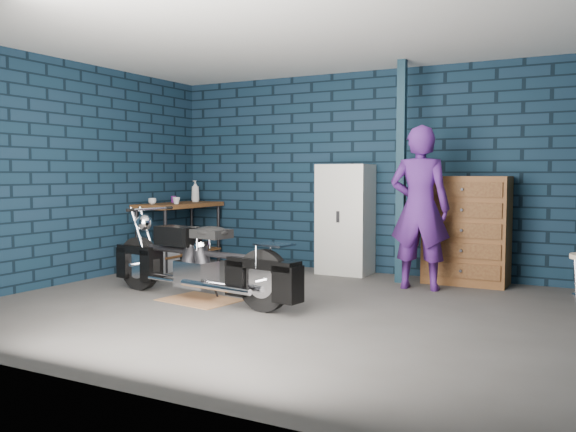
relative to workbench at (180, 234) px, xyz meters
The scene contains 14 objects.
ground 3.23m from the workbench, 33.14° to the right, with size 6.00×6.00×0.00m, color #4B4846.
room_walls 3.27m from the workbench, 24.06° to the right, with size 6.02×5.01×2.71m.
support_post 3.36m from the workbench, ahead, with size 0.10×0.10×2.70m, color #112937.
workbench is the anchor object (origin of this frame).
drip_mat 2.54m from the workbench, 47.07° to the right, with size 0.78×0.59×0.01m, color #90613F.
motorcycle 2.50m from the workbench, 47.07° to the right, with size 2.17×0.59×0.96m, color black, non-canonical shape.
person 3.59m from the workbench, ahead, with size 0.69×0.45×1.88m, color #491D6E.
storage_bin 0.59m from the workbench, 87.71° to the right, with size 0.48×0.34×0.30m, color gray.
locker 2.44m from the workbench, 11.40° to the left, with size 0.68×0.49×1.46m, color silver.
tool_chest 4.00m from the workbench, ahead, with size 0.98×0.54×1.30m, color brown.
cup_a 0.68m from the workbench, 104.88° to the right, with size 0.11×0.11×0.09m, color beige.
cup_b 0.57m from the workbench, 60.19° to the right, with size 0.10×0.10×0.10m, color beige.
mug_purple 0.54m from the workbench, 152.80° to the left, with size 0.07×0.07×0.10m, color #5D1A6B.
bottle 0.77m from the workbench, 96.43° to the left, with size 0.12×0.12×0.32m, color gray.
Camera 1 is at (2.83, -5.24, 1.34)m, focal length 38.00 mm.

